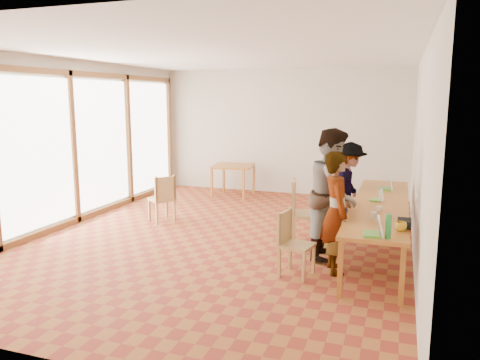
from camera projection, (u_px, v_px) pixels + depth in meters
The scene contains 25 objects.
ground at pixel (223, 237), 7.87m from camera, with size 8.00×8.00×0.00m, color brown.
wall_back at pixel (282, 132), 11.33m from camera, with size 6.00×0.10×3.00m, color beige.
wall_front at pixel (49, 197), 3.89m from camera, with size 6.00×0.10×3.00m, color beige.
wall_right at pixel (419, 156), 6.64m from camera, with size 0.10×8.00×3.00m, color beige.
window_wall at pixel (72, 143), 8.56m from camera, with size 0.10×8.00×3.00m, color white.
ceiling at pixel (222, 52), 7.34m from camera, with size 6.00×8.00×0.04m, color white.
communal_table at pixel (380, 206), 7.06m from camera, with size 0.80×4.00×0.75m.
side_table at pixel (233, 168), 11.05m from camera, with size 0.90×0.90×0.75m.
chair_near at pixel (290, 236), 6.13m from camera, with size 0.47×0.47×0.46m.
chair_mid at pixel (300, 205), 7.40m from camera, with size 0.56×0.56×0.55m.
chair_far at pixel (321, 199), 8.33m from camera, with size 0.42×0.42×0.46m.
chair_empty at pixel (347, 192), 8.95m from camera, with size 0.48×0.48×0.46m.
chair_spare at pixel (164, 194), 8.69m from camera, with size 0.58×0.58×0.48m.
person_near at pixel (336, 212), 6.18m from camera, with size 0.59×0.39×1.63m, color gray.
person_mid at pixel (333, 194), 6.74m from camera, with size 0.92×0.72×1.89m, color gray.
person_far at pixel (349, 186), 8.22m from camera, with size 1.00×0.58×1.55m, color gray.
laptop_near at pixel (376, 230), 5.36m from camera, with size 0.25×0.28×0.22m.
laptop_mid at pixel (379, 198), 7.16m from camera, with size 0.22×0.24×0.18m.
laptop_far at pixel (388, 186), 8.04m from camera, with size 0.25×0.29×0.23m.
yellow_mug at pixel (401, 226), 5.55m from camera, with size 0.14×0.14×0.11m, color gold.
green_bottle at pixel (388, 227), 5.23m from camera, with size 0.07×0.07×0.28m, color #1F7632.
clear_glass at pixel (374, 215), 6.11m from camera, with size 0.07×0.07×0.09m, color silver.
condiment_cup at pixel (379, 209), 6.55m from camera, with size 0.08×0.08×0.06m, color white.
pink_phone at pixel (374, 200), 7.21m from camera, with size 0.05×0.10×0.01m, color #F54188.
black_pouch at pixel (404, 223), 5.73m from camera, with size 0.16×0.26×0.09m, color black.
Camera 1 is at (2.75, -7.07, 2.31)m, focal length 35.00 mm.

